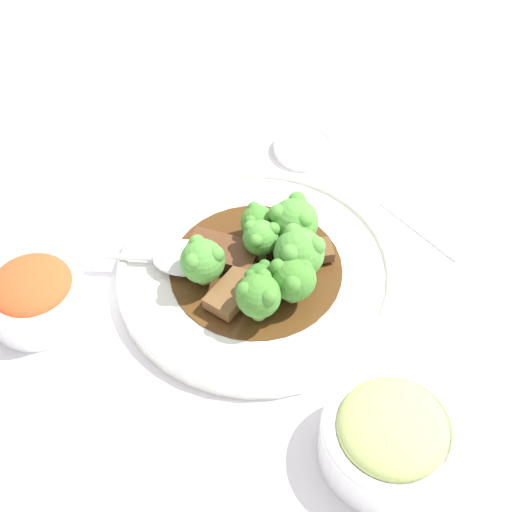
{
  "coord_description": "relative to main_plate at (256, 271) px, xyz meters",
  "views": [
    {
      "loc": [
        0.34,
        -0.3,
        0.57
      ],
      "look_at": [
        0.0,
        0.0,
        0.03
      ],
      "focal_mm": 50.0,
      "sensor_mm": 36.0,
      "label": 1
    }
  ],
  "objects": [
    {
      "name": "ground_plane",
      "position": [
        0.0,
        0.0,
        -0.01
      ],
      "size": [
        4.0,
        4.0,
        0.0
      ],
      "primitive_type": "plane",
      "color": "silver"
    },
    {
      "name": "sauce_dish",
      "position": [
        -0.11,
        0.17,
        -0.0
      ],
      "size": [
        0.07,
        0.07,
        0.01
      ],
      "color": "white",
      "rests_on": "ground_plane"
    },
    {
      "name": "beef_strip_1",
      "position": [
        -0.03,
        -0.02,
        0.02
      ],
      "size": [
        0.08,
        0.07,
        0.01
      ],
      "color": "#56331E",
      "rests_on": "main_plate"
    },
    {
      "name": "broccoli_floret_5",
      "position": [
        -0.01,
        0.01,
        0.04
      ],
      "size": [
        0.04,
        0.04,
        0.05
      ],
      "color": "#7FA84C",
      "rests_on": "main_plate"
    },
    {
      "name": "main_plate",
      "position": [
        0.0,
        0.0,
        0.0
      ],
      "size": [
        0.28,
        0.28,
        0.02
      ],
      "color": "white",
      "rests_on": "ground_plane"
    },
    {
      "name": "side_bowl_kimchi",
      "position": [
        -0.11,
        -0.19,
        0.02
      ],
      "size": [
        0.1,
        0.1,
        0.05
      ],
      "color": "white",
      "rests_on": "ground_plane"
    },
    {
      "name": "broccoli_floret_3",
      "position": [
        -0.0,
        0.05,
        0.04
      ],
      "size": [
        0.05,
        0.05,
        0.05
      ],
      "color": "#7FA84C",
      "rests_on": "main_plate"
    },
    {
      "name": "paper_napkin",
      "position": [
        0.07,
        0.21,
        -0.01
      ],
      "size": [
        0.11,
        0.09,
        0.01
      ],
      "color": "silver",
      "rests_on": "ground_plane"
    },
    {
      "name": "broccoli_floret_7",
      "position": [
        -0.02,
        -0.05,
        0.04
      ],
      "size": [
        0.04,
        0.04,
        0.05
      ],
      "color": "#7FA84C",
      "rests_on": "main_plate"
    },
    {
      "name": "serving_spoon",
      "position": [
        -0.06,
        -0.06,
        0.02
      ],
      "size": [
        0.17,
        0.17,
        0.01
      ],
      "color": "silver",
      "rests_on": "main_plate"
    },
    {
      "name": "broccoli_floret_2",
      "position": [
        0.05,
        -0.0,
        0.04
      ],
      "size": [
        0.04,
        0.04,
        0.05
      ],
      "color": "#8EB756",
      "rests_on": "main_plate"
    },
    {
      "name": "beef_strip_2",
      "position": [
        0.03,
        0.05,
        0.02
      ],
      "size": [
        0.05,
        0.05,
        0.01
      ],
      "color": "brown",
      "rests_on": "main_plate"
    },
    {
      "name": "broccoli_floret_6",
      "position": [
        0.03,
        -0.02,
        0.03
      ],
      "size": [
        0.03,
        0.03,
        0.04
      ],
      "color": "#7FA84C",
      "rests_on": "main_plate"
    },
    {
      "name": "broccoli_floret_1",
      "position": [
        -0.03,
        0.03,
        0.03
      ],
      "size": [
        0.04,
        0.04,
        0.04
      ],
      "color": "#8EB756",
      "rests_on": "main_plate"
    },
    {
      "name": "broccoli_floret_4",
      "position": [
        0.04,
        0.02,
        0.05
      ],
      "size": [
        0.05,
        0.05,
        0.06
      ],
      "color": "#8EB756",
      "rests_on": "main_plate"
    },
    {
      "name": "side_bowl_appetizer",
      "position": [
        0.21,
        -0.04,
        0.02
      ],
      "size": [
        0.12,
        0.12,
        0.06
      ],
      "color": "white",
      "rests_on": "ground_plane"
    },
    {
      "name": "beef_strip_0",
      "position": [
        0.01,
        -0.04,
        0.02
      ],
      "size": [
        0.04,
        0.07,
        0.01
      ],
      "color": "brown",
      "rests_on": "main_plate"
    },
    {
      "name": "broccoli_floret_0",
      "position": [
        0.05,
        -0.04,
        0.04
      ],
      "size": [
        0.04,
        0.04,
        0.05
      ],
      "color": "#8EB756",
      "rests_on": "main_plate"
    }
  ]
}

